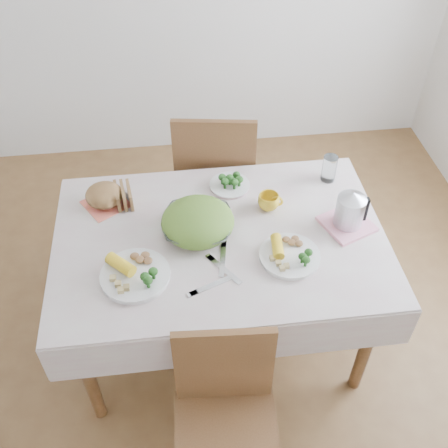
{
  "coord_description": "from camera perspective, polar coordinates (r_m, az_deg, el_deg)",
  "views": [
    {
      "loc": [
        -0.18,
        -1.65,
        2.46
      ],
      "look_at": [
        0.02,
        0.02,
        0.82
      ],
      "focal_mm": 42.0,
      "sensor_mm": 36.0,
      "label": 1
    }
  ],
  "objects": [
    {
      "name": "glass_tumbler",
      "position": [
        2.69,
        11.37,
        5.89
      ],
      "size": [
        0.08,
        0.08,
        0.14
      ],
      "primitive_type": "cylinder",
      "rotation": [
        0.0,
        0.0,
        0.15
      ],
      "color": "white",
      "rests_on": "tablecloth"
    },
    {
      "name": "broccoli_plate",
      "position": [
        2.62,
        0.62,
        4.24
      ],
      "size": [
        0.25,
        0.25,
        0.02
      ],
      "primitive_type": "cylinder",
      "rotation": [
        0.0,
        0.0,
        0.3
      ],
      "color": "beige",
      "rests_on": "tablecloth"
    },
    {
      "name": "fork_right",
      "position": [
        2.28,
        -0.14,
        -3.83
      ],
      "size": [
        0.06,
        0.21,
        0.0
      ],
      "primitive_type": "cube",
      "rotation": [
        0.0,
        0.0,
        -0.18
      ],
      "color": "silver",
      "rests_on": "tablecloth"
    },
    {
      "name": "fork_left",
      "position": [
        2.24,
        0.03,
        -4.99
      ],
      "size": [
        0.14,
        0.18,
        0.0
      ],
      "primitive_type": "cube",
      "rotation": [
        0.0,
        0.0,
        0.6
      ],
      "color": "silver",
      "rests_on": "tablecloth"
    },
    {
      "name": "dinner_plate_left",
      "position": [
        2.23,
        -9.62,
        -5.57
      ],
      "size": [
        0.39,
        0.39,
        0.02
      ],
      "primitive_type": "cylinder",
      "rotation": [
        0.0,
        0.0,
        0.45
      ],
      "color": "white",
      "rests_on": "tablecloth"
    },
    {
      "name": "chair_near",
      "position": [
        2.18,
        0.31,
        -22.02
      ],
      "size": [
        0.43,
        0.43,
        0.89
      ],
      "primitive_type": "cube",
      "rotation": [
        0.0,
        0.0,
        -0.06
      ],
      "color": "brown",
      "rests_on": "floor"
    },
    {
      "name": "bread_loaf",
      "position": [
        2.56,
        -12.91,
        3.1
      ],
      "size": [
        0.19,
        0.19,
        0.11
      ],
      "primitive_type": "ellipsoid",
      "rotation": [
        0.0,
        0.0,
        0.09
      ],
      "color": "brown",
      "rests_on": "napkin"
    },
    {
      "name": "chair_far",
      "position": [
        3.14,
        -0.82,
        4.85
      ],
      "size": [
        0.52,
        0.52,
        1.01
      ],
      "primitive_type": "cube",
      "rotation": [
        0.0,
        0.0,
        2.99
      ],
      "color": "brown",
      "rests_on": "floor"
    },
    {
      "name": "floor",
      "position": [
        2.97,
        -0.34,
        -11.7
      ],
      "size": [
        3.6,
        3.6,
        0.0
      ],
      "primitive_type": "plane",
      "color": "brown",
      "rests_on": "ground"
    },
    {
      "name": "knife",
      "position": [
        2.18,
        -1.22,
        -6.65
      ],
      "size": [
        0.21,
        0.1,
        0.0
      ],
      "primitive_type": "cube",
      "rotation": [
        0.0,
        0.0,
        1.95
      ],
      "color": "silver",
      "rests_on": "tablecloth"
    },
    {
      "name": "dinner_plate_right",
      "position": [
        2.29,
        7.15,
        -3.5
      ],
      "size": [
        0.35,
        0.35,
        0.02
      ],
      "primitive_type": "cylinder",
      "rotation": [
        0.0,
        0.0,
        -0.42
      ],
      "color": "white",
      "rests_on": "tablecloth"
    },
    {
      "name": "napkin",
      "position": [
        2.59,
        -12.71,
        2.17
      ],
      "size": [
        0.26,
        0.26,
        0.0
      ],
      "primitive_type": "cube",
      "rotation": [
        0.0,
        0.0,
        0.56
      ],
      "color": "#FC775F",
      "rests_on": "tablecloth"
    },
    {
      "name": "salad_bowl",
      "position": [
        2.37,
        -2.85,
        -0.19
      ],
      "size": [
        0.35,
        0.35,
        0.08
      ],
      "primitive_type": "imported",
      "rotation": [
        0.0,
        0.0,
        -0.14
      ],
      "color": "white",
      "rests_on": "tablecloth"
    },
    {
      "name": "pink_tray",
      "position": [
        2.49,
        13.21,
        0.01
      ],
      "size": [
        0.27,
        0.27,
        0.02
      ],
      "primitive_type": "cube",
      "rotation": [
        0.0,
        0.0,
        0.39
      ],
      "color": "pink",
      "rests_on": "tablecloth"
    },
    {
      "name": "tablecloth",
      "position": [
        2.38,
        -0.42,
        -1.48
      ],
      "size": [
        1.5,
        1.0,
        0.01
      ],
      "primitive_type": "cube",
      "color": "beige",
      "rests_on": "dining_table"
    },
    {
      "name": "electric_kettle",
      "position": [
        2.41,
        13.64,
        1.93
      ],
      "size": [
        0.14,
        0.14,
        0.18
      ],
      "primitive_type": "cylinder",
      "rotation": [
        0.0,
        0.0,
        0.09
      ],
      "color": "#B2B5BA",
      "rests_on": "pink_tray"
    },
    {
      "name": "yellow_mug",
      "position": [
        2.49,
        4.87,
        2.44
      ],
      "size": [
        0.14,
        0.14,
        0.08
      ],
      "primitive_type": "imported",
      "rotation": [
        0.0,
        0.0,
        -0.41
      ],
      "color": "yellow",
      "rests_on": "tablecloth"
    },
    {
      "name": "dining_table",
      "position": [
        2.66,
        -0.38,
        -7.19
      ],
      "size": [
        1.4,
        0.9,
        0.75
      ],
      "primitive_type": "cube",
      "color": "brown",
      "rests_on": "floor"
    }
  ]
}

